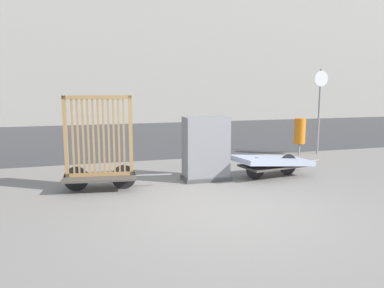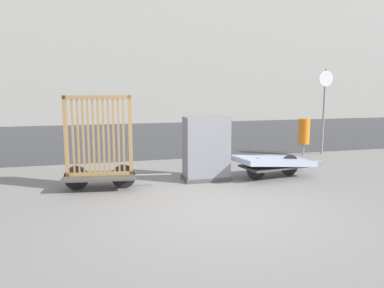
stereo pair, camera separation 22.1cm
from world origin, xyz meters
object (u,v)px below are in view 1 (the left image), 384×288
(trash_bin, at_px, (300,131))
(sign_post, at_px, (320,102))
(utility_cabinet, at_px, (206,151))
(bike_cart_with_bedframe, at_px, (100,157))
(bike_cart_with_mattress, at_px, (273,162))

(trash_bin, height_order, sign_post, sign_post)
(trash_bin, distance_m, sign_post, 1.06)
(utility_cabinet, xyz_separation_m, trash_bin, (3.60, 2.09, 0.06))
(utility_cabinet, bearing_deg, bike_cart_with_bedframe, -175.18)
(trash_bin, bearing_deg, bike_cart_with_mattress, -132.84)
(trash_bin, bearing_deg, utility_cabinet, -149.91)
(bike_cart_with_bedframe, distance_m, sign_post, 6.88)
(bike_cart_with_bedframe, height_order, utility_cabinet, bike_cart_with_bedframe)
(bike_cart_with_bedframe, bearing_deg, trash_bin, 28.58)
(bike_cart_with_bedframe, relative_size, bike_cart_with_mattress, 0.91)
(bike_cart_with_bedframe, bearing_deg, utility_cabinet, 12.05)
(bike_cart_with_mattress, distance_m, sign_post, 3.74)
(utility_cabinet, bearing_deg, sign_post, 26.23)
(bike_cart_with_bedframe, height_order, bike_cart_with_mattress, bike_cart_with_bedframe)
(utility_cabinet, height_order, sign_post, sign_post)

